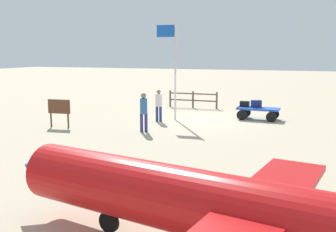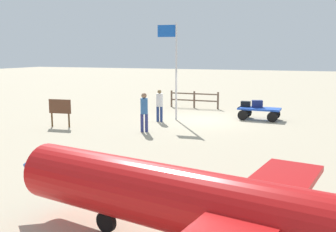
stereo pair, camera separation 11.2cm
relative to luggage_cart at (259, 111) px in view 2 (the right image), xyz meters
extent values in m
plane|color=#B5A78B|center=(2.65, 1.08, -0.46)|extent=(120.00, 120.00, 0.00)
cube|color=blue|center=(-0.02, 0.00, 0.12)|extent=(2.20, 1.07, 0.10)
cube|color=blue|center=(1.01, -0.04, 0.12)|extent=(0.12, 0.93, 0.10)
cylinder|color=black|center=(0.76, 0.48, -0.20)|extent=(0.54, 0.14, 0.54)
cylinder|color=black|center=(0.71, -0.54, -0.20)|extent=(0.54, 0.14, 0.54)
cylinder|color=black|center=(-0.76, 0.54, -0.20)|extent=(0.54, 0.14, 0.54)
cylinder|color=black|center=(-0.80, -0.48, -0.20)|extent=(0.54, 0.14, 0.54)
cube|color=navy|center=(0.11, -0.12, 0.36)|extent=(0.61, 0.46, 0.38)
cube|color=black|center=(0.73, -0.18, 0.32)|extent=(0.49, 0.33, 0.30)
cylinder|color=navy|center=(4.60, 2.41, -0.07)|extent=(0.14, 0.14, 0.79)
cylinder|color=navy|center=(4.80, 2.40, -0.07)|extent=(0.14, 0.14, 0.79)
cylinder|color=silver|center=(4.70, 2.40, 0.66)|extent=(0.35, 0.35, 0.65)
sphere|color=olive|center=(4.70, 2.40, 1.09)|extent=(0.20, 0.20, 0.20)
cylinder|color=navy|center=(4.27, 4.99, -0.05)|extent=(0.14, 0.14, 0.82)
cylinder|color=navy|center=(4.45, 5.08, -0.05)|extent=(0.14, 0.14, 0.82)
cylinder|color=#3164A3|center=(4.36, 5.03, 0.71)|extent=(0.43, 0.43, 0.70)
sphere|color=#906C50|center=(4.36, 5.03, 1.18)|extent=(0.24, 0.24, 0.24)
cylinder|color=red|center=(-1.87, 14.68, 0.55)|extent=(9.35, 2.80, 1.15)
cone|color=#2859A8|center=(2.99, 13.79, 0.55)|extent=(1.07, 1.18, 1.03)
cube|color=red|center=(-1.87, 14.68, 0.66)|extent=(2.10, 5.72, 0.12)
cylinder|color=black|center=(1.05, 14.15, -0.24)|extent=(0.45, 0.18, 0.44)
cylinder|color=silver|center=(4.07, 1.60, 2.05)|extent=(0.10, 0.10, 5.02)
cube|color=blue|center=(4.61, 1.60, 4.16)|extent=(0.97, 0.11, 0.61)
cylinder|color=#4C3319|center=(8.13, 5.37, -0.13)|extent=(0.08, 0.08, 0.66)
cylinder|color=#4C3319|center=(9.03, 5.47, -0.13)|extent=(0.08, 0.08, 0.66)
cube|color=brown|center=(8.58, 5.42, 0.53)|extent=(1.13, 0.19, 0.67)
cylinder|color=brown|center=(2.93, -3.02, 0.07)|extent=(0.12, 0.12, 1.07)
cylinder|color=brown|center=(4.49, -3.01, 0.07)|extent=(0.12, 0.12, 1.07)
cylinder|color=brown|center=(6.04, -2.99, 0.07)|extent=(0.12, 0.12, 1.07)
cube|color=brown|center=(4.49, -3.01, 0.45)|extent=(3.11, 0.11, 0.08)
cube|color=brown|center=(4.49, -3.01, 0.02)|extent=(3.11, 0.11, 0.08)
camera|label=1|loc=(-2.50, 20.35, 3.05)|focal=40.75mm
camera|label=2|loc=(-2.61, 20.32, 3.05)|focal=40.75mm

